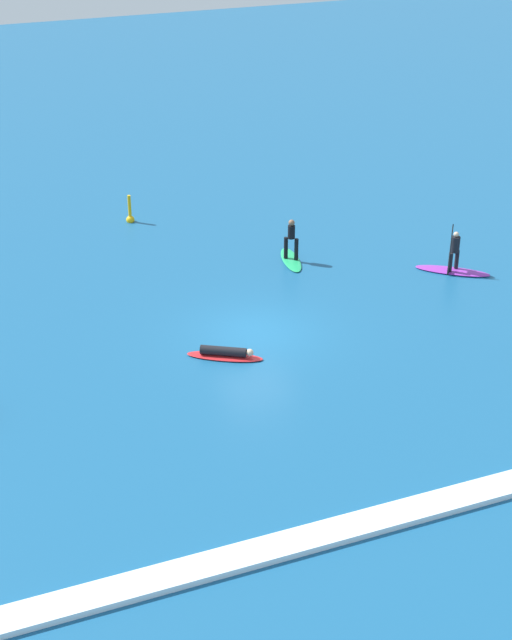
% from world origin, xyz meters
% --- Properties ---
extents(ground_plane, '(120.00, 120.00, 0.00)m').
position_xyz_m(ground_plane, '(0.00, 0.00, 0.00)').
color(ground_plane, '#195684').
rests_on(ground_plane, ground).
extents(surfer_on_green_board, '(1.17, 2.53, 1.81)m').
position_xyz_m(surfer_on_green_board, '(3.63, 5.20, 0.45)').
color(surfer_on_green_board, '#23B266').
rests_on(surfer_on_green_board, ground_plane).
extents(surfer_on_purple_board, '(2.80, 2.45, 2.09)m').
position_xyz_m(surfer_on_purple_board, '(9.21, 1.80, 0.42)').
color(surfer_on_purple_board, purple).
rests_on(surfer_on_purple_board, ground_plane).
extents(surfer_on_red_board, '(2.57, 1.88, 0.40)m').
position_xyz_m(surfer_on_red_board, '(-1.62, -1.27, 0.15)').
color(surfer_on_red_board, red).
rests_on(surfer_on_red_board, ground_plane).
extents(marker_buoy, '(0.38, 0.38, 1.35)m').
position_xyz_m(marker_buoy, '(-1.35, 11.81, 0.27)').
color(marker_buoy, yellow).
rests_on(marker_buoy, ground_plane).
extents(wave_crest, '(23.53, 0.90, 0.18)m').
position_xyz_m(wave_crest, '(0.00, -10.81, 0.09)').
color(wave_crest, white).
rests_on(wave_crest, ground_plane).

